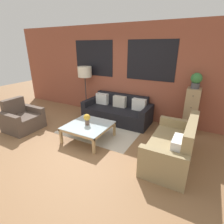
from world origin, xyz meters
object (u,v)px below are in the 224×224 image
at_px(armchair_corner, 22,120).
at_px(coffee_table, 88,127).
at_px(potted_plant, 196,80).
at_px(settee_vintage, 173,147).
at_px(flower_vase, 87,119).
at_px(floor_lamp, 85,73).
at_px(drawer_cabinet, 191,111).
at_px(couch_dark, 117,112).

bearing_deg(armchair_corner, coffee_table, 11.59).
bearing_deg(coffee_table, potted_plant, 37.36).
height_order(settee_vintage, coffee_table, settee_vintage).
bearing_deg(potted_plant, armchair_corner, -153.64).
bearing_deg(flower_vase, armchair_corner, -168.66).
relative_size(settee_vintage, coffee_table, 1.59).
relative_size(settee_vintage, flower_vase, 5.80).
height_order(armchair_corner, potted_plant, potted_plant).
relative_size(floor_lamp, flower_vase, 5.65).
xyz_separation_m(floor_lamp, drawer_cabinet, (3.31, 0.09, -0.76)).
xyz_separation_m(armchair_corner, flower_vase, (1.93, 0.39, 0.27)).
relative_size(couch_dark, flower_vase, 7.40).
relative_size(armchair_corner, floor_lamp, 0.56).
bearing_deg(potted_plant, floor_lamp, -178.52).
relative_size(settee_vintage, potted_plant, 4.17).
distance_m(potted_plant, flower_vase, 2.82).
bearing_deg(floor_lamp, settee_vintage, -24.69).
relative_size(couch_dark, coffee_table, 2.02).
bearing_deg(potted_plant, coffee_table, -142.64).
relative_size(drawer_cabinet, potted_plant, 3.10).
distance_m(settee_vintage, drawer_cabinet, 1.58).
relative_size(armchair_corner, drawer_cabinet, 0.74).
xyz_separation_m(floor_lamp, potted_plant, (3.31, 0.09, 0.05)).
height_order(floor_lamp, drawer_cabinet, floor_lamp).
relative_size(couch_dark, drawer_cabinet, 1.71).
height_order(drawer_cabinet, flower_vase, drawer_cabinet).
xyz_separation_m(couch_dark, flower_vase, (-0.11, -1.40, 0.27)).
bearing_deg(floor_lamp, drawer_cabinet, 1.48).
height_order(settee_vintage, potted_plant, potted_plant).
height_order(settee_vintage, floor_lamp, floor_lamp).
bearing_deg(coffee_table, armchair_corner, -168.41).
bearing_deg(floor_lamp, coffee_table, -52.17).
bearing_deg(coffee_table, couch_dark, 86.28).
distance_m(floor_lamp, flower_vase, 2.10).
height_order(settee_vintage, armchair_corner, settee_vintage).
bearing_deg(couch_dark, drawer_cabinet, 6.31).
xyz_separation_m(settee_vintage, flower_vase, (-2.00, -0.08, 0.24)).
bearing_deg(settee_vintage, armchair_corner, -173.16).
bearing_deg(floor_lamp, flower_vase, -52.83).
bearing_deg(drawer_cabinet, potted_plant, 90.00).
height_order(couch_dark, settee_vintage, settee_vintage).
relative_size(armchair_corner, flower_vase, 3.18).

